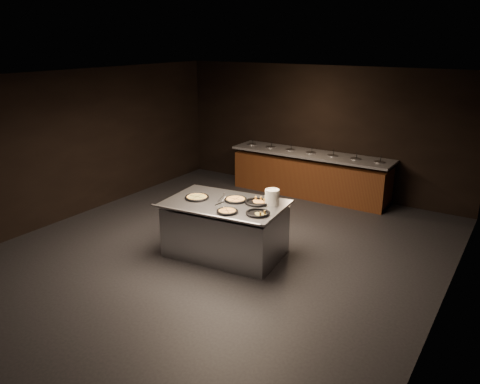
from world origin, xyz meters
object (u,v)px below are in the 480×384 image
(serving_counter, at_px, (225,230))
(pan_veggie_whole, at_px, (197,197))
(plate_stack, at_px, (272,197))
(pan_cheese_whole, at_px, (236,199))

(serving_counter, bearing_deg, pan_veggie_whole, -175.81)
(plate_stack, relative_size, pan_cheese_whole, 0.65)
(pan_veggie_whole, relative_size, pan_cheese_whole, 1.07)
(serving_counter, bearing_deg, pan_cheese_whole, 51.79)
(plate_stack, xyz_separation_m, pan_cheese_whole, (-0.59, -0.17, -0.10))
(plate_stack, height_order, pan_cheese_whole, plate_stack)
(serving_counter, relative_size, pan_veggie_whole, 5.06)
(pan_veggie_whole, xyz_separation_m, pan_cheese_whole, (0.61, 0.25, -0.00))
(serving_counter, bearing_deg, plate_stack, 19.34)
(plate_stack, distance_m, pan_cheese_whole, 0.62)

